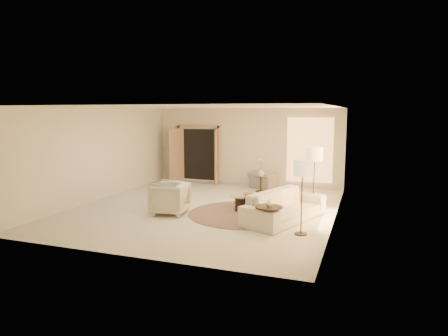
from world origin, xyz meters
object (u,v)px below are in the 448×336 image
(accent_chair, at_px, (263,178))
(coffee_table, at_px, (249,202))
(sofa, at_px, (285,206))
(end_table, at_px, (269,215))
(side_table, at_px, (261,182))
(bowl, at_px, (249,195))
(floor_lamp_far, at_px, (302,171))
(armchair_right, at_px, (170,197))
(side_vase, at_px, (261,172))
(floor_lamp_near, at_px, (315,157))
(end_vase, at_px, (269,203))
(armchair_left, at_px, (167,192))

(accent_chair, height_order, coffee_table, accent_chair)
(sofa, height_order, end_table, sofa)
(side_table, relative_size, bowl, 1.75)
(end_table, distance_m, floor_lamp_far, 1.23)
(armchair_right, distance_m, bowl, 2.14)
(end_table, bearing_deg, side_vase, 106.83)
(floor_lamp_near, bearing_deg, end_vase, -108.38)
(end_vase, bearing_deg, armchair_right, 165.99)
(sofa, bearing_deg, end_table, -167.35)
(coffee_table, relative_size, floor_lamp_near, 0.76)
(armchair_left, relative_size, coffee_table, 0.58)
(floor_lamp_near, bearing_deg, coffee_table, -166.85)
(accent_chair, height_order, end_vase, accent_chair)
(accent_chair, relative_size, end_vase, 5.08)
(bowl, distance_m, side_vase, 2.68)
(side_table, distance_m, bowl, 2.67)
(floor_lamp_near, xyz_separation_m, bowl, (-1.68, -0.39, -1.06))
(accent_chair, relative_size, side_table, 1.59)
(armchair_left, distance_m, side_vase, 3.51)
(sofa, xyz_separation_m, floor_lamp_far, (0.56, -1.01, 1.04))
(coffee_table, xyz_separation_m, end_table, (0.97, -1.74, 0.15))
(end_table, xyz_separation_m, side_vase, (-1.33, 4.38, 0.26))
(armchair_left, bearing_deg, coffee_table, 98.97)
(armchair_right, distance_m, accent_chair, 4.54)
(accent_chair, distance_m, floor_lamp_near, 3.75)
(floor_lamp_near, relative_size, side_vase, 7.41)
(end_table, bearing_deg, floor_lamp_near, 71.62)
(side_table, bearing_deg, floor_lamp_far, -64.80)
(coffee_table, bearing_deg, floor_lamp_near, 13.15)
(armchair_right, xyz_separation_m, side_table, (1.52, 3.67, -0.12))
(sofa, xyz_separation_m, accent_chair, (-1.56, 3.95, 0.01))
(floor_lamp_far, relative_size, bowl, 5.30)
(bowl, bearing_deg, floor_lamp_far, -44.99)
(armchair_right, xyz_separation_m, end_table, (2.85, -0.71, -0.05))
(sofa, height_order, floor_lamp_far, floor_lamp_far)
(side_vase, bearing_deg, coffee_table, -82.32)
(armchair_right, height_order, side_vase, armchair_right)
(sofa, relative_size, floor_lamp_far, 1.53)
(end_vase, distance_m, side_vase, 4.58)
(side_vase, bearing_deg, armchair_right, -112.51)
(coffee_table, xyz_separation_m, end_vase, (0.97, -1.74, 0.42))
(accent_chair, distance_m, floor_lamp_far, 5.49)
(sofa, relative_size, end_vase, 14.80)
(accent_chair, relative_size, floor_lamp_far, 0.52)
(end_table, relative_size, end_vase, 3.64)
(bowl, bearing_deg, sofa, -30.89)
(armchair_left, xyz_separation_m, side_vase, (2.07, 2.82, 0.28))
(armchair_right, relative_size, side_vase, 3.77)
(coffee_table, xyz_separation_m, side_table, (-0.36, 2.65, 0.08))
(armchair_left, relative_size, accent_chair, 0.89)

